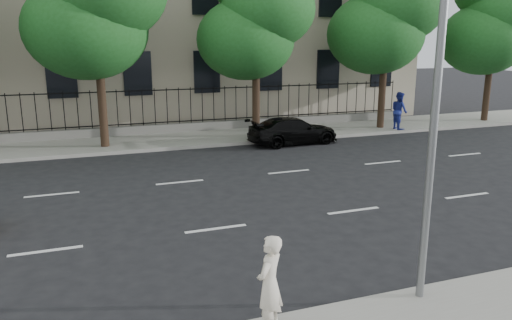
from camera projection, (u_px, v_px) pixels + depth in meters
The scene contains 11 objects.
ground at pixel (248, 271), 10.37m from camera, with size 120.00×120.00×0.00m, color black.
far_sidewalk at pixel (149, 141), 23.13m from camera, with size 60.00×4.00×0.15m, color gray.
lane_markings at pixel (195, 202), 14.71m from camera, with size 49.60×4.62×0.01m, color silver, non-canonical shape.
iron_fence at pixel (143, 123), 24.55m from camera, with size 30.00×0.50×2.20m.
street_light at pixel (422, 11), 8.38m from camera, with size 0.25×3.32×8.05m.
tree_d at pixel (256, 13), 22.87m from camera, with size 5.34×4.94×8.84m.
tree_e at pixel (386, 8), 25.12m from camera, with size 5.71×5.31×9.46m.
tree_f at pixel (493, 17), 27.53m from camera, with size 5.52×5.12×9.01m.
black_sedan at pixel (293, 131), 22.79m from camera, with size 1.72×4.24×1.23m, color black.
woman_near at pixel (269, 284), 7.80m from camera, with size 0.59×0.39×1.61m, color beige.
pedestrian_far at pixel (399, 111), 25.62m from camera, with size 0.93×0.73×1.92m, color navy.
Camera 1 is at (-3.12, -9.01, 4.69)m, focal length 35.00 mm.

